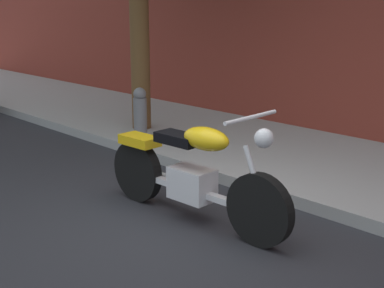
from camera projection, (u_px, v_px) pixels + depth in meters
The scene contains 4 objects.
ground_plane at pixel (181, 234), 4.90m from camera, with size 60.00×60.00×0.00m, color #28282D.
sidewalk at pixel (334, 167), 6.67m from camera, with size 25.97×2.76×0.14m, color #989898.
motorcycle at pixel (192, 174), 5.09m from camera, with size 2.30×0.70×1.17m.
fire_hydrant at pixel (140, 117), 7.81m from camera, with size 0.20×0.20×0.91m.
Camera 1 is at (3.33, -3.07, 2.07)m, focal length 48.86 mm.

